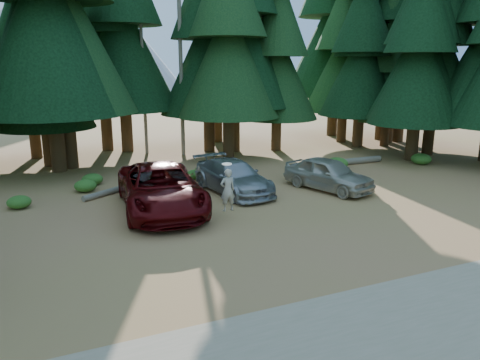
# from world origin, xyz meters

# --- Properties ---
(ground) EXTENTS (160.00, 160.00, 0.00)m
(ground) POSITION_xyz_m (0.00, 0.00, 0.00)
(ground) COLOR #A48645
(ground) RESTS_ON ground
(gravel_strip) EXTENTS (26.00, 3.50, 0.01)m
(gravel_strip) POSITION_xyz_m (0.00, -6.50, 0.01)
(gravel_strip) COLOR tan
(gravel_strip) RESTS_ON ground
(forest_belt_north) EXTENTS (36.00, 7.00, 22.00)m
(forest_belt_north) POSITION_xyz_m (0.00, 15.00, 0.00)
(forest_belt_north) COLOR black
(forest_belt_north) RESTS_ON ground
(snag_front) EXTENTS (0.24, 0.24, 12.00)m
(snag_front) POSITION_xyz_m (0.80, 14.50, 6.00)
(snag_front) COLOR #6B6356
(snag_front) RESTS_ON ground
(snag_back) EXTENTS (0.20, 0.20, 10.00)m
(snag_back) POSITION_xyz_m (-1.20, 16.00, 5.00)
(snag_back) COLOR #6B6356
(snag_back) RESTS_ON ground
(mountain_peak) EXTENTS (48.00, 50.00, 28.00)m
(mountain_peak) POSITION_xyz_m (-2.59, 88.23, 12.71)
(mountain_peak) COLOR gray
(mountain_peak) RESTS_ON ground
(red_pickup) EXTENTS (3.60, 6.72, 1.79)m
(red_pickup) POSITION_xyz_m (-3.34, 3.89, 0.90)
(red_pickup) COLOR #520709
(red_pickup) RESTS_ON ground
(silver_minivan_center) EXTENTS (2.61, 5.15, 1.43)m
(silver_minivan_center) POSITION_xyz_m (0.31, 5.18, 0.72)
(silver_minivan_center) COLOR #A8ABB0
(silver_minivan_center) RESTS_ON ground
(silver_minivan_right) EXTENTS (3.03, 4.70, 1.49)m
(silver_minivan_right) POSITION_xyz_m (4.48, 3.81, 0.74)
(silver_minivan_right) COLOR beige
(silver_minivan_right) RESTS_ON ground
(frisbee_player) EXTENTS (0.59, 0.43, 1.81)m
(frisbee_player) POSITION_xyz_m (-1.31, 1.86, 1.12)
(frisbee_player) COLOR beige
(frisbee_player) RESTS_ON ground
(log_left) EXTENTS (3.23, 2.19, 0.26)m
(log_left) POSITION_xyz_m (-4.55, 7.24, 0.13)
(log_left) COLOR #6B6356
(log_left) RESTS_ON ground
(log_mid) EXTENTS (3.15, 0.45, 0.26)m
(log_mid) POSITION_xyz_m (-2.09, 10.50, 0.13)
(log_mid) COLOR #6B6356
(log_mid) RESTS_ON ground
(log_right) EXTENTS (5.67, 0.40, 0.36)m
(log_right) POSITION_xyz_m (8.05, 7.89, 0.18)
(log_right) COLOR #6B6356
(log_right) RESTS_ON ground
(shrub_far_left) EXTENTS (1.00, 1.00, 0.55)m
(shrub_far_left) POSITION_xyz_m (-5.83, 7.96, 0.27)
(shrub_far_left) COLOR #255E1C
(shrub_far_left) RESTS_ON ground
(shrub_left) EXTENTS (1.00, 1.00, 0.55)m
(shrub_left) POSITION_xyz_m (-5.40, 9.06, 0.27)
(shrub_left) COLOR #255E1C
(shrub_left) RESTS_ON ground
(shrub_center_left) EXTENTS (1.13, 1.13, 0.62)m
(shrub_center_left) POSITION_xyz_m (0.22, 8.65, 0.31)
(shrub_center_left) COLOR #255E1C
(shrub_center_left) RESTS_ON ground
(shrub_center_right) EXTENTS (0.82, 0.82, 0.45)m
(shrub_center_right) POSITION_xyz_m (-0.50, 8.29, 0.23)
(shrub_center_right) COLOR #255E1C
(shrub_center_right) RESTS_ON ground
(shrub_right) EXTENTS (1.12, 1.12, 0.61)m
(shrub_right) POSITION_xyz_m (5.99, 6.68, 0.31)
(shrub_right) COLOR #255E1C
(shrub_right) RESTS_ON ground
(shrub_far_right) EXTENTS (1.20, 1.20, 0.66)m
(shrub_far_right) POSITION_xyz_m (7.34, 7.16, 0.33)
(shrub_far_right) COLOR #255E1C
(shrub_far_right) RESTS_ON ground
(shrub_edge_west) EXTENTS (0.93, 0.93, 0.51)m
(shrub_edge_west) POSITION_xyz_m (-8.55, 6.40, 0.26)
(shrub_edge_west) COLOR #255E1C
(shrub_edge_west) RESTS_ON ground
(shrub_edge_east) EXTENTS (1.15, 1.15, 0.63)m
(shrub_edge_east) POSITION_xyz_m (12.58, 6.33, 0.32)
(shrub_edge_east) COLOR #255E1C
(shrub_edge_east) RESTS_ON ground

